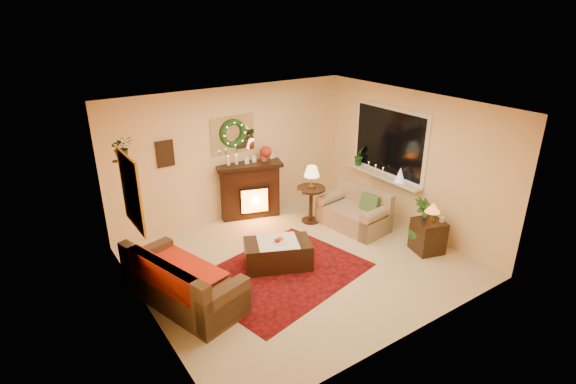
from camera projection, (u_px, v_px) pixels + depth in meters
floor at (300, 262)px, 7.51m from camera, size 5.00×5.00×0.00m
ceiling at (302, 108)px, 6.51m from camera, size 5.00×5.00×0.00m
wall_back at (233, 154)px, 8.73m from camera, size 5.00×5.00×0.00m
wall_front at (412, 250)px, 5.29m from camera, size 5.00×5.00×0.00m
wall_left at (141, 232)px, 5.71m from camera, size 4.50×4.50×0.00m
wall_right at (410, 161)px, 8.30m from camera, size 4.50×4.50×0.00m
area_rug at (282, 273)px, 7.18m from camera, size 2.88×2.40×0.01m
sofa at (183, 275)px, 6.36m from camera, size 1.32×2.02×0.80m
red_throw at (176, 270)px, 6.46m from camera, size 0.84×1.37×0.02m
fireplace at (249, 191)px, 8.96m from camera, size 1.21×0.70×1.05m
poinsettia at (266, 152)px, 8.85m from camera, size 0.24×0.24×0.24m
mantel_candle_a at (228, 161)px, 8.46m from camera, size 0.06×0.06×0.17m
mantel_candle_b at (236, 160)px, 8.52m from camera, size 0.06×0.06×0.18m
mantel_mirror at (233, 134)px, 8.56m from camera, size 0.92×0.02×0.72m
wreath at (234, 134)px, 8.52m from camera, size 0.55×0.11×0.55m
wall_art at (165, 154)px, 7.91m from camera, size 0.32×0.03×0.48m
gold_mirror at (131, 192)px, 5.78m from camera, size 0.03×0.84×1.00m
hanging_plant at (123, 158)px, 6.34m from camera, size 0.33×0.28×0.36m
loveseat at (354, 207)px, 8.54m from camera, size 0.92×1.40×0.76m
window_frame at (389, 142)px, 8.62m from camera, size 0.03×1.86×1.36m
window_glass at (388, 142)px, 8.61m from camera, size 0.02×1.70×1.22m
window_sill at (382, 176)px, 8.83m from camera, size 0.22×1.86×0.04m
mini_tree at (400, 175)px, 8.40m from camera, size 0.19×0.19×0.28m
sill_plant at (360, 156)px, 9.30m from camera, size 0.29×0.24×0.53m
side_table_round at (311, 206)px, 8.80m from camera, size 0.70×0.70×0.72m
lamp_cream at (312, 180)px, 8.56m from camera, size 0.30×0.30×0.46m
end_table_square at (428, 237)px, 7.75m from camera, size 0.58×0.58×0.58m
lamp_tiffany at (432, 213)px, 7.54m from camera, size 0.26×0.26×0.38m
coffee_table at (278, 255)px, 7.31m from camera, size 1.21×0.97×0.45m
fruit_bowl at (279, 243)px, 7.20m from camera, size 0.24×0.24×0.06m
floor_palm at (423, 225)px, 7.79m from camera, size 1.96×1.96×2.72m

